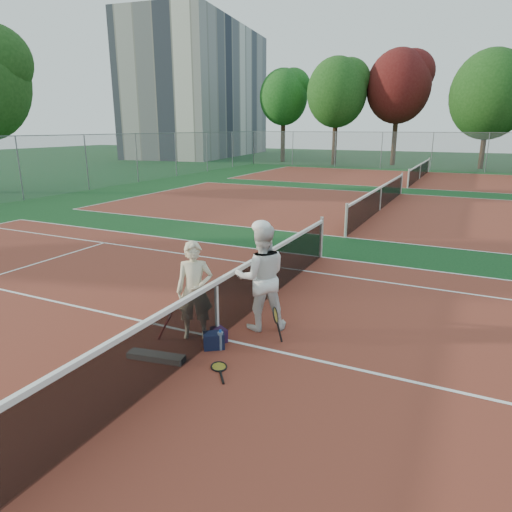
{
  "coord_description": "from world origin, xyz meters",
  "views": [
    {
      "loc": [
        3.59,
        -5.96,
        3.39
      ],
      "look_at": [
        0.0,
        1.47,
        1.05
      ],
      "focal_mm": 32.0,
      "sensor_mm": 36.0,
      "label": 1
    }
  ],
  "objects_px": {
    "net_main": "(217,310)",
    "apartment_block": "(201,92)",
    "player_b": "(261,277)",
    "racket_red": "(171,324)",
    "water_bottle": "(220,341)",
    "sports_bag_navy": "(214,340)",
    "racket_spare": "(219,367)",
    "player_a": "(195,291)",
    "racket_black_held": "(275,325)",
    "sports_bag_purple": "(219,335)"
  },
  "relations": [
    {
      "from": "apartment_block",
      "to": "player_b",
      "type": "relative_size",
      "value": 11.89
    },
    {
      "from": "net_main",
      "to": "sports_bag_navy",
      "type": "bearing_deg",
      "value": -68.82
    },
    {
      "from": "player_a",
      "to": "racket_black_held",
      "type": "xyz_separation_m",
      "value": [
        1.26,
        0.42,
        -0.53
      ]
    },
    {
      "from": "player_a",
      "to": "net_main",
      "type": "bearing_deg",
      "value": -12.03
    },
    {
      "from": "water_bottle",
      "to": "racket_black_held",
      "type": "bearing_deg",
      "value": 43.99
    },
    {
      "from": "net_main",
      "to": "player_b",
      "type": "bearing_deg",
      "value": 56.76
    },
    {
      "from": "racket_black_held",
      "to": "sports_bag_purple",
      "type": "relative_size",
      "value": 2.14
    },
    {
      "from": "player_b",
      "to": "racket_spare",
      "type": "relative_size",
      "value": 3.08
    },
    {
      "from": "net_main",
      "to": "racket_red",
      "type": "height_order",
      "value": "net_main"
    },
    {
      "from": "net_main",
      "to": "player_b",
      "type": "distance_m",
      "value": 0.95
    },
    {
      "from": "racket_black_held",
      "to": "racket_spare",
      "type": "xyz_separation_m",
      "value": [
        -0.4,
        -1.14,
        -0.28
      ]
    },
    {
      "from": "player_a",
      "to": "water_bottle",
      "type": "xyz_separation_m",
      "value": [
        0.6,
        -0.22,
        -0.67
      ]
    },
    {
      "from": "net_main",
      "to": "racket_black_held",
      "type": "xyz_separation_m",
      "value": [
        0.91,
        0.32,
        -0.21
      ]
    },
    {
      "from": "player_a",
      "to": "player_b",
      "type": "bearing_deg",
      "value": 16.88
    },
    {
      "from": "sports_bag_navy",
      "to": "apartment_block",
      "type": "bearing_deg",
      "value": 122.4
    },
    {
      "from": "player_b",
      "to": "racket_red",
      "type": "bearing_deg",
      "value": 9.75
    },
    {
      "from": "racket_red",
      "to": "sports_bag_purple",
      "type": "bearing_deg",
      "value": -10.52
    },
    {
      "from": "racket_red",
      "to": "sports_bag_navy",
      "type": "relative_size",
      "value": 1.68
    },
    {
      "from": "sports_bag_purple",
      "to": "water_bottle",
      "type": "bearing_deg",
      "value": -54.88
    },
    {
      "from": "player_b",
      "to": "racket_black_held",
      "type": "distance_m",
      "value": 0.86
    },
    {
      "from": "player_a",
      "to": "sports_bag_purple",
      "type": "distance_m",
      "value": 0.83
    },
    {
      "from": "player_a",
      "to": "racket_red",
      "type": "height_order",
      "value": "player_a"
    },
    {
      "from": "net_main",
      "to": "sports_bag_purple",
      "type": "bearing_deg",
      "value": -45.13
    },
    {
      "from": "net_main",
      "to": "racket_spare",
      "type": "xyz_separation_m",
      "value": [
        0.51,
        -0.82,
        -0.49
      ]
    },
    {
      "from": "player_b",
      "to": "sports_bag_purple",
      "type": "height_order",
      "value": "player_b"
    },
    {
      "from": "sports_bag_navy",
      "to": "water_bottle",
      "type": "xyz_separation_m",
      "value": [
        0.12,
        -0.0,
        0.02
      ]
    },
    {
      "from": "net_main",
      "to": "racket_red",
      "type": "xyz_separation_m",
      "value": [
        -0.67,
        -0.36,
        -0.24
      ]
    },
    {
      "from": "racket_spare",
      "to": "player_b",
      "type": "bearing_deg",
      "value": -36.43
    },
    {
      "from": "racket_red",
      "to": "water_bottle",
      "type": "xyz_separation_m",
      "value": [
        0.92,
        0.04,
        -0.12
      ]
    },
    {
      "from": "apartment_block",
      "to": "player_a",
      "type": "distance_m",
      "value": 52.48
    },
    {
      "from": "racket_red",
      "to": "sports_bag_navy",
      "type": "height_order",
      "value": "racket_red"
    },
    {
      "from": "net_main",
      "to": "water_bottle",
      "type": "distance_m",
      "value": 0.54
    },
    {
      "from": "player_a",
      "to": "sports_bag_navy",
      "type": "bearing_deg",
      "value": -52.95
    },
    {
      "from": "racket_black_held",
      "to": "sports_bag_purple",
      "type": "distance_m",
      "value": 0.94
    },
    {
      "from": "racket_red",
      "to": "sports_bag_purple",
      "type": "xyz_separation_m",
      "value": [
        0.74,
        0.29,
        -0.16
      ]
    },
    {
      "from": "sports_bag_purple",
      "to": "water_bottle",
      "type": "relative_size",
      "value": 0.92
    },
    {
      "from": "apartment_block",
      "to": "racket_red",
      "type": "distance_m",
      "value": 52.6
    },
    {
      "from": "apartment_block",
      "to": "sports_bag_purple",
      "type": "xyz_separation_m",
      "value": [
        28.07,
        -44.07,
        -7.39
      ]
    },
    {
      "from": "player_a",
      "to": "water_bottle",
      "type": "height_order",
      "value": "player_a"
    },
    {
      "from": "player_a",
      "to": "player_b",
      "type": "relative_size",
      "value": 0.89
    },
    {
      "from": "water_bottle",
      "to": "racket_red",
      "type": "bearing_deg",
      "value": -177.52
    },
    {
      "from": "racket_red",
      "to": "water_bottle",
      "type": "height_order",
      "value": "racket_red"
    },
    {
      "from": "player_b",
      "to": "racket_black_held",
      "type": "bearing_deg",
      "value": 104.69
    },
    {
      "from": "sports_bag_navy",
      "to": "net_main",
      "type": "bearing_deg",
      "value": 111.18
    },
    {
      "from": "player_a",
      "to": "racket_red",
      "type": "xyz_separation_m",
      "value": [
        -0.32,
        -0.26,
        -0.55
      ]
    },
    {
      "from": "player_a",
      "to": "water_bottle",
      "type": "bearing_deg",
      "value": -48.29
    },
    {
      "from": "apartment_block",
      "to": "racket_red",
      "type": "xyz_separation_m",
      "value": [
        27.33,
        -44.36,
        -7.23
      ]
    },
    {
      "from": "apartment_block",
      "to": "player_a",
      "type": "bearing_deg",
      "value": -57.91
    },
    {
      "from": "sports_bag_navy",
      "to": "water_bottle",
      "type": "relative_size",
      "value": 1.09
    },
    {
      "from": "net_main",
      "to": "apartment_block",
      "type": "height_order",
      "value": "apartment_block"
    }
  ]
}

